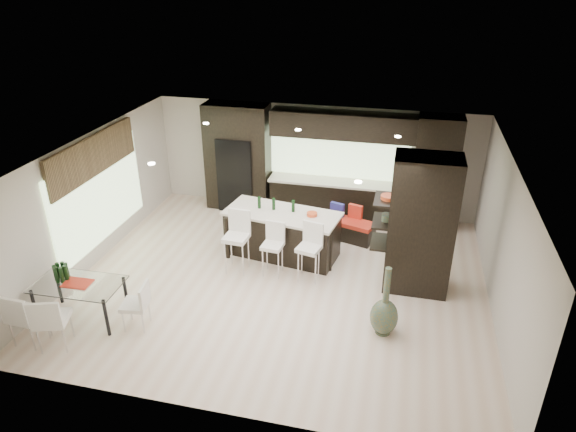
% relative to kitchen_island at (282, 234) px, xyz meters
% --- Properties ---
extents(ground, '(8.00, 8.00, 0.00)m').
position_rel_kitchen_island_xyz_m(ground, '(0.22, -1.01, -0.51)').
color(ground, beige).
rests_on(ground, ground).
extents(back_wall, '(8.00, 0.02, 2.70)m').
position_rel_kitchen_island_xyz_m(back_wall, '(0.22, 2.49, 0.84)').
color(back_wall, beige).
rests_on(back_wall, ground).
extents(left_wall, '(0.02, 7.00, 2.70)m').
position_rel_kitchen_island_xyz_m(left_wall, '(-3.78, -1.01, 0.84)').
color(left_wall, beige).
rests_on(left_wall, ground).
extents(right_wall, '(0.02, 7.00, 2.70)m').
position_rel_kitchen_island_xyz_m(right_wall, '(4.22, -1.01, 0.84)').
color(right_wall, beige).
rests_on(right_wall, ground).
extents(ceiling, '(8.00, 7.00, 0.02)m').
position_rel_kitchen_island_xyz_m(ceiling, '(0.22, -1.01, 2.19)').
color(ceiling, white).
rests_on(ceiling, ground).
extents(window_left, '(0.04, 3.20, 1.90)m').
position_rel_kitchen_island_xyz_m(window_left, '(-3.74, -0.81, 0.84)').
color(window_left, '#B2D199').
rests_on(window_left, left_wall).
extents(window_back, '(3.40, 0.04, 1.20)m').
position_rel_kitchen_island_xyz_m(window_back, '(0.82, 2.45, 1.04)').
color(window_back, '#B2D199').
rests_on(window_back, back_wall).
extents(stone_accent, '(0.08, 3.00, 0.80)m').
position_rel_kitchen_island_xyz_m(stone_accent, '(-3.71, -0.81, 1.74)').
color(stone_accent, brown).
rests_on(stone_accent, left_wall).
extents(ceiling_spots, '(4.00, 3.00, 0.02)m').
position_rel_kitchen_island_xyz_m(ceiling_spots, '(0.22, -0.76, 2.17)').
color(ceiling_spots, white).
rests_on(ceiling_spots, ceiling).
extents(back_cabinetry, '(6.80, 0.68, 2.70)m').
position_rel_kitchen_island_xyz_m(back_cabinetry, '(0.72, 2.16, 0.84)').
color(back_cabinetry, black).
rests_on(back_cabinetry, ground).
extents(refrigerator, '(0.90, 0.68, 1.90)m').
position_rel_kitchen_island_xyz_m(refrigerator, '(-1.68, 2.11, 0.44)').
color(refrigerator, black).
rests_on(refrigerator, ground).
extents(partition_column, '(1.20, 0.80, 2.70)m').
position_rel_kitchen_island_xyz_m(partition_column, '(2.82, -0.61, 0.84)').
color(partition_column, black).
rests_on(partition_column, ground).
extents(kitchen_island, '(2.56, 1.41, 1.01)m').
position_rel_kitchen_island_xyz_m(kitchen_island, '(0.00, 0.00, 0.00)').
color(kitchen_island, black).
rests_on(kitchen_island, ground).
extents(stool_left, '(0.49, 0.49, 1.05)m').
position_rel_kitchen_island_xyz_m(stool_left, '(-0.75, -0.85, 0.02)').
color(stool_left, white).
rests_on(stool_left, ground).
extents(stool_mid, '(0.43, 0.43, 0.90)m').
position_rel_kitchen_island_xyz_m(stool_mid, '(0.00, -0.82, -0.05)').
color(stool_mid, white).
rests_on(stool_mid, ground).
extents(stool_right, '(0.51, 0.51, 0.97)m').
position_rel_kitchen_island_xyz_m(stool_right, '(0.75, -0.84, -0.02)').
color(stool_right, white).
rests_on(stool_right, ground).
extents(bench, '(1.30, 0.80, 0.47)m').
position_rel_kitchen_island_xyz_m(bench, '(1.29, 1.04, -0.27)').
color(bench, black).
rests_on(bench, ground).
extents(floor_vase, '(0.60, 0.60, 1.30)m').
position_rel_kitchen_island_xyz_m(floor_vase, '(2.32, -2.19, 0.14)').
color(floor_vase, '#425039').
rests_on(floor_vase, ground).
extents(dining_table, '(1.54, 0.90, 0.73)m').
position_rel_kitchen_island_xyz_m(dining_table, '(-2.92, -3.01, -0.14)').
color(dining_table, white).
rests_on(dining_table, ground).
extents(chair_near, '(0.64, 0.64, 0.94)m').
position_rel_kitchen_island_xyz_m(chair_near, '(-2.92, -3.77, -0.04)').
color(chair_near, white).
rests_on(chair_near, ground).
extents(chair_far, '(0.53, 0.53, 0.93)m').
position_rel_kitchen_island_xyz_m(chair_far, '(-3.39, -3.77, -0.04)').
color(chair_far, white).
rests_on(chair_far, ground).
extents(chair_end, '(0.49, 0.49, 0.80)m').
position_rel_kitchen_island_xyz_m(chair_end, '(-1.87, -3.01, -0.11)').
color(chair_end, white).
rests_on(chair_end, ground).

